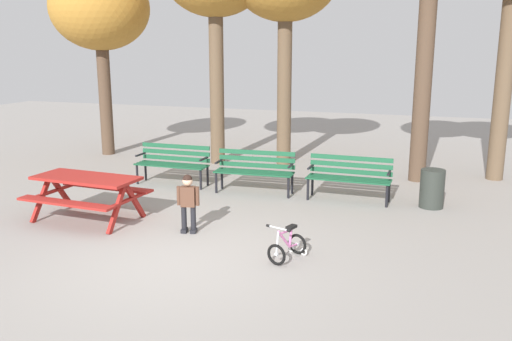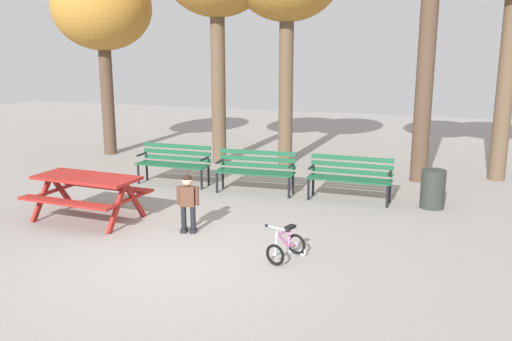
% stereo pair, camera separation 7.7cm
% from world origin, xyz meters
% --- Properties ---
extents(ground, '(36.00, 36.00, 0.00)m').
position_xyz_m(ground, '(0.00, 0.00, 0.00)').
color(ground, gray).
extents(picnic_table, '(1.87, 1.44, 0.79)m').
position_xyz_m(picnic_table, '(-2.22, 1.17, 0.59)').
color(picnic_table, maroon).
rests_on(picnic_table, ground).
extents(park_bench_far_left, '(1.60, 0.46, 0.85)m').
position_xyz_m(park_bench_far_left, '(-1.99, 3.90, 0.51)').
color(park_bench_far_left, '#195133').
rests_on(park_bench_far_left, ground).
extents(park_bench_left, '(1.62, 0.55, 0.85)m').
position_xyz_m(park_bench_left, '(-0.10, 3.80, 0.51)').
color(park_bench_left, '#195133').
rests_on(park_bench_left, ground).
extents(park_bench_right, '(1.61, 0.48, 0.85)m').
position_xyz_m(park_bench_right, '(1.81, 3.84, 0.51)').
color(park_bench_right, '#195133').
rests_on(park_bench_right, ground).
extents(child_standing, '(0.36, 0.21, 0.95)m').
position_xyz_m(child_standing, '(-0.31, 1.13, 0.55)').
color(child_standing, black).
rests_on(child_standing, ground).
extents(kids_bicycle, '(0.50, 0.63, 0.54)m').
position_xyz_m(kids_bicycle, '(1.49, 0.55, 0.20)').
color(kids_bicycle, black).
rests_on(kids_bicycle, ground).
extents(trash_bin, '(0.44, 0.44, 0.72)m').
position_xyz_m(trash_bin, '(3.34, 3.85, 0.36)').
color(trash_bin, '#2D332D').
rests_on(trash_bin, ground).
extents(tree_far_left, '(2.60, 2.60, 5.01)m').
position_xyz_m(tree_far_left, '(-5.27, 6.36, 3.85)').
color(tree_far_left, brown).
rests_on(tree_far_left, ground).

